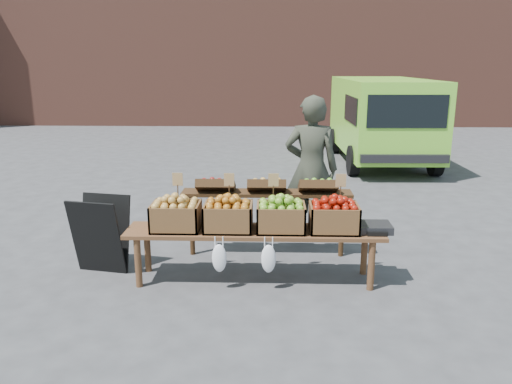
# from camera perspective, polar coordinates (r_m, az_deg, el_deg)

# --- Properties ---
(ground) EXTENTS (80.00, 80.00, 0.00)m
(ground) POSITION_cam_1_polar(r_m,az_deg,el_deg) (5.74, -8.33, -8.91)
(ground) COLOR #404042
(delivery_van) EXTENTS (2.04, 4.31, 1.91)m
(delivery_van) POSITION_cam_1_polar(r_m,az_deg,el_deg) (11.85, 14.13, 7.79)
(delivery_van) COLOR #7CD635
(delivery_van) RESTS_ON ground
(vendor) EXTENTS (0.74, 0.54, 1.89)m
(vendor) POSITION_cam_1_polar(r_m,az_deg,el_deg) (6.47, 6.32, 2.64)
(vendor) COLOR #32352A
(vendor) RESTS_ON ground
(chalkboard_sign) EXTENTS (0.62, 0.42, 0.87)m
(chalkboard_sign) POSITION_cam_1_polar(r_m,az_deg,el_deg) (5.78, -17.31, -4.65)
(chalkboard_sign) COLOR black
(chalkboard_sign) RESTS_ON ground
(back_table) EXTENTS (2.10, 0.44, 1.04)m
(back_table) POSITION_cam_1_polar(r_m,az_deg,el_deg) (5.95, 1.22, -2.55)
(back_table) COLOR #352110
(back_table) RESTS_ON ground
(display_bench) EXTENTS (2.70, 0.56, 0.57)m
(display_bench) POSITION_cam_1_polar(r_m,az_deg,el_deg) (5.35, -0.17, -7.22)
(display_bench) COLOR #55341D
(display_bench) RESTS_ON ground
(crate_golden_apples) EXTENTS (0.50, 0.40, 0.28)m
(crate_golden_apples) POSITION_cam_1_polar(r_m,az_deg,el_deg) (5.30, -9.13, -2.76)
(crate_golden_apples) COLOR #AB9A3C
(crate_golden_apples) RESTS_ON display_bench
(crate_russet_pears) EXTENTS (0.50, 0.40, 0.28)m
(crate_russet_pears) POSITION_cam_1_polar(r_m,az_deg,el_deg) (5.22, -3.19, -2.85)
(crate_russet_pears) COLOR #AE6C14
(crate_russet_pears) RESTS_ON display_bench
(crate_red_apples) EXTENTS (0.50, 0.40, 0.28)m
(crate_red_apples) POSITION_cam_1_polar(r_m,az_deg,el_deg) (5.21, 2.86, -2.90)
(crate_red_apples) COLOR #48840F
(crate_red_apples) RESTS_ON display_bench
(crate_green_apples) EXTENTS (0.50, 0.40, 0.28)m
(crate_green_apples) POSITION_cam_1_polar(r_m,az_deg,el_deg) (5.25, 8.88, -2.93)
(crate_green_apples) COLOR maroon
(crate_green_apples) RESTS_ON display_bench
(weighing_scale) EXTENTS (0.34, 0.30, 0.08)m
(weighing_scale) POSITION_cam_1_polar(r_m,az_deg,el_deg) (5.35, 13.38, -3.95)
(weighing_scale) COLOR black
(weighing_scale) RESTS_ON display_bench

